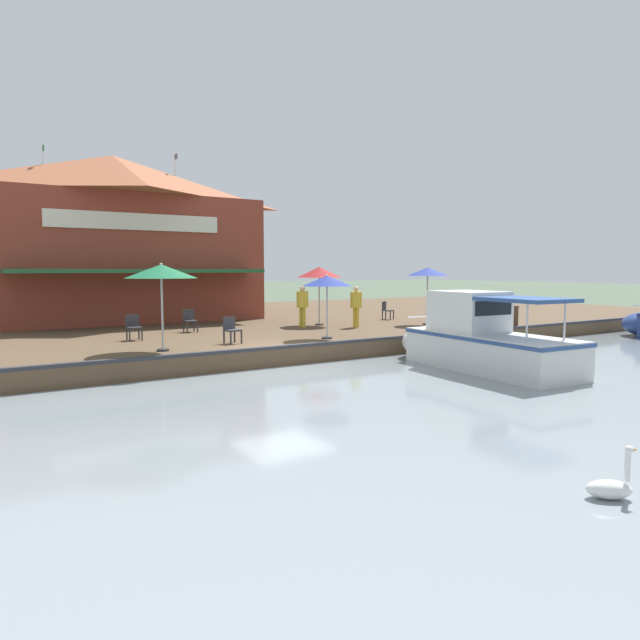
{
  "coord_description": "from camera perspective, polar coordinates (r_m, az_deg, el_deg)",
  "views": [
    {
      "loc": [
        14.72,
        -8.04,
        2.96
      ],
      "look_at": [
        -1.0,
        2.0,
        1.3
      ],
      "focal_mm": 32.0,
      "sensor_mm": 36.0,
      "label": 1
    }
  ],
  "objects": [
    {
      "name": "ground_plane",
      "position": [
        17.03,
        -3.87,
        -4.93
      ],
      "size": [
        220.0,
        220.0,
        0.0
      ],
      "primitive_type": "plane",
      "color": "#4C5B47"
    },
    {
      "name": "quay_deck",
      "position": [
        27.07,
        -15.13,
        -0.73
      ],
      "size": [
        22.0,
        56.0,
        0.6
      ],
      "primitive_type": "cube",
      "color": "brown",
      "rests_on": "ground"
    },
    {
      "name": "quay_edge_fender",
      "position": [
        17.01,
        -4.05,
        -2.73
      ],
      "size": [
        0.2,
        50.4,
        0.1
      ],
      "primitive_type": "cube",
      "color": "#2D2D33",
      "rests_on": "quay_deck"
    },
    {
      "name": "waterfront_restaurant",
      "position": [
        28.95,
        -19.78,
        7.86
      ],
      "size": [
        9.54,
        12.5,
        8.06
      ],
      "color": "brown",
      "rests_on": "quay_deck"
    },
    {
      "name": "patio_umbrella_near_quay_edge",
      "position": [
        24.1,
        -0.08,
        4.79
      ],
      "size": [
        1.88,
        1.88,
        2.5
      ],
      "color": "#B7B7B7",
      "rests_on": "quay_deck"
    },
    {
      "name": "patio_umbrella_far_corner",
      "position": [
        24.78,
        10.72,
        4.74
      ],
      "size": [
        1.76,
        1.76,
        2.47
      ],
      "color": "#B7B7B7",
      "rests_on": "quay_deck"
    },
    {
      "name": "patio_umbrella_by_entrance",
      "position": [
        16.99,
        -15.6,
        4.69
      ],
      "size": [
        2.05,
        2.05,
        2.54
      ],
      "color": "#B7B7B7",
      "rests_on": "quay_deck"
    },
    {
      "name": "patio_umbrella_back_row",
      "position": [
        19.34,
        0.71,
        3.91
      ],
      "size": [
        1.71,
        1.71,
        2.19
      ],
      "color": "#B7B7B7",
      "rests_on": "quay_deck"
    },
    {
      "name": "cafe_chair_back_row_seat",
      "position": [
        22.07,
        -12.89,
        0.06
      ],
      "size": [
        0.45,
        0.45,
        0.85
      ],
      "color": "#2D2D33",
      "rests_on": "quay_deck"
    },
    {
      "name": "cafe_chair_mid_patio",
      "position": [
        27.09,
        6.68,
        1.06
      ],
      "size": [
        0.6,
        0.6,
        0.85
      ],
      "color": "#2D2D33",
      "rests_on": "quay_deck"
    },
    {
      "name": "cafe_chair_facing_river",
      "position": [
        20.01,
        -18.14,
        -0.57
      ],
      "size": [
        0.45,
        0.45,
        0.85
      ],
      "color": "#2D2D33",
      "rests_on": "quay_deck"
    },
    {
      "name": "cafe_chair_far_corner_seat",
      "position": [
        18.39,
        -8.86,
        -0.85
      ],
      "size": [
        0.5,
        0.5,
        0.85
      ],
      "color": "#2D2D33",
      "rests_on": "quay_deck"
    },
    {
      "name": "person_near_entrance",
      "position": [
        23.24,
        3.63,
        1.83
      ],
      "size": [
        0.47,
        0.47,
        1.67
      ],
      "color": "gold",
      "rests_on": "quay_deck"
    },
    {
      "name": "person_at_quay_edge",
      "position": [
        23.21,
        -1.77,
        1.87
      ],
      "size": [
        0.48,
        0.48,
        1.69
      ],
      "color": "gold",
      "rests_on": "quay_deck"
    },
    {
      "name": "motorboat_fourth_along",
      "position": [
        17.4,
        15.21,
        -1.97
      ],
      "size": [
        6.28,
        2.4,
        2.24
      ],
      "color": "silver",
      "rests_on": "river_water"
    },
    {
      "name": "mooring_post",
      "position": [
        24.35,
        19.01,
        0.32
      ],
      "size": [
        0.22,
        0.22,
        0.89
      ],
      "color": "#473323",
      "rests_on": "quay_deck"
    },
    {
      "name": "swan",
      "position": [
        8.3,
        27.04,
        -14.68
      ],
      "size": [
        0.56,
        0.61,
        0.69
      ],
      "color": "white",
      "rests_on": "river_water"
    }
  ]
}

